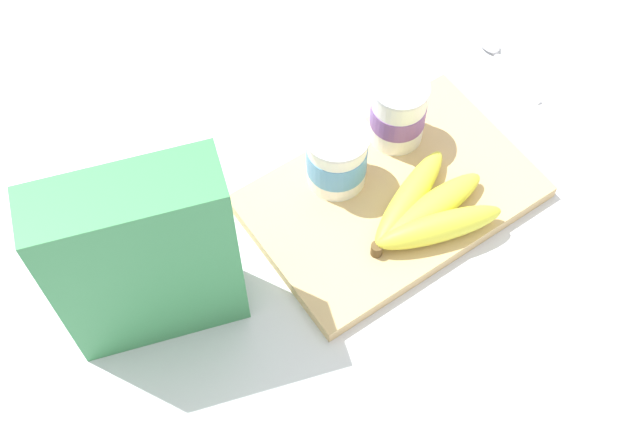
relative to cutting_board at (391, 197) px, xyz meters
The scene contains 7 objects.
ground_plane 0.01m from the cutting_board, ahead, with size 2.40×2.40×0.00m, color silver.
cutting_board is the anchor object (origin of this frame).
cereal_box 0.33m from the cutting_board, behind, with size 0.19×0.07×0.26m, color #38844C.
yogurt_cup_front 0.09m from the cutting_board, 127.52° to the left, with size 0.08×0.08×0.09m.
yogurt_cup_back 0.10m from the cutting_board, 50.05° to the left, with size 0.07×0.07×0.09m.
banana_bunch 0.06m from the cutting_board, 81.10° to the right, with size 0.17×0.14×0.04m.
spoon 0.28m from the cutting_board, 20.19° to the left, with size 0.03×0.13×0.01m.
Camera 1 is at (-0.38, -0.40, 0.87)m, focal length 47.13 mm.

